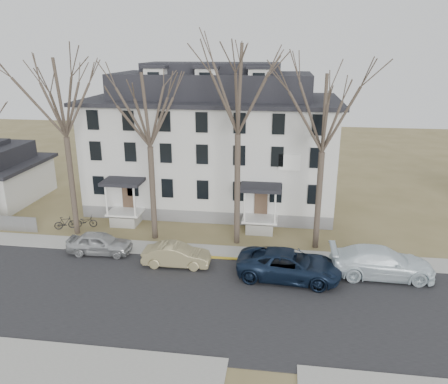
# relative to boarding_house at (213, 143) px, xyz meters

# --- Properties ---
(ground) EXTENTS (120.00, 120.00, 0.00)m
(ground) POSITION_rel_boarding_house_xyz_m (2.00, -17.95, -5.38)
(ground) COLOR olive
(ground) RESTS_ON ground
(main_road) EXTENTS (120.00, 10.00, 0.04)m
(main_road) POSITION_rel_boarding_house_xyz_m (2.00, -15.95, -5.38)
(main_road) COLOR #27272A
(main_road) RESTS_ON ground
(far_sidewalk) EXTENTS (120.00, 2.00, 0.08)m
(far_sidewalk) POSITION_rel_boarding_house_xyz_m (2.00, -9.95, -5.38)
(far_sidewalk) COLOR #A09F97
(far_sidewalk) RESTS_ON ground
(yellow_curb) EXTENTS (14.00, 0.25, 0.06)m
(yellow_curb) POSITION_rel_boarding_house_xyz_m (7.00, -10.85, -5.38)
(yellow_curb) COLOR gold
(yellow_curb) RESTS_ON ground
(boarding_house) EXTENTS (20.80, 12.36, 12.05)m
(boarding_house) POSITION_rel_boarding_house_xyz_m (0.00, 0.00, 0.00)
(boarding_house) COLOR slate
(boarding_house) RESTS_ON ground
(tree_far_left) EXTENTS (8.40, 8.40, 13.72)m
(tree_far_left) POSITION_rel_boarding_house_xyz_m (-9.00, -8.15, 4.96)
(tree_far_left) COLOR #473B31
(tree_far_left) RESTS_ON ground
(tree_mid_left) EXTENTS (7.80, 7.80, 12.74)m
(tree_mid_left) POSITION_rel_boarding_house_xyz_m (-3.00, -8.15, 4.22)
(tree_mid_left) COLOR #473B31
(tree_mid_left) RESTS_ON ground
(tree_center) EXTENTS (9.00, 9.00, 14.70)m
(tree_center) POSITION_rel_boarding_house_xyz_m (3.00, -8.15, 5.71)
(tree_center) COLOR #473B31
(tree_center) RESTS_ON ground
(tree_mid_right) EXTENTS (7.80, 7.80, 12.74)m
(tree_mid_right) POSITION_rel_boarding_house_xyz_m (8.50, -8.15, 4.22)
(tree_mid_right) COLOR #473B31
(tree_mid_right) RESTS_ON ground
(car_silver) EXTENTS (4.37, 1.90, 1.47)m
(car_silver) POSITION_rel_boarding_house_xyz_m (-5.90, -11.17, -4.65)
(car_silver) COLOR #B3B5B7
(car_silver) RESTS_ON ground
(car_tan) EXTENTS (4.29, 1.59, 1.40)m
(car_tan) POSITION_rel_boarding_house_xyz_m (-0.40, -12.14, -4.68)
(car_tan) COLOR #95895E
(car_tan) RESTS_ON ground
(car_navy) EXTENTS (6.39, 3.35, 1.71)m
(car_navy) POSITION_rel_boarding_house_xyz_m (6.64, -12.80, -4.52)
(car_navy) COLOR #111D33
(car_navy) RESTS_ON ground
(car_white) EXTENTS (6.19, 2.57, 1.79)m
(car_white) POSITION_rel_boarding_house_xyz_m (12.14, -11.77, -4.49)
(car_white) COLOR white
(car_white) RESTS_ON ground
(bicycle_left) EXTENTS (1.86, 0.92, 0.93)m
(bicycle_left) POSITION_rel_boarding_house_xyz_m (-8.83, -7.05, -4.91)
(bicycle_left) COLOR black
(bicycle_left) RESTS_ON ground
(bicycle_right) EXTENTS (1.67, 1.12, 0.98)m
(bicycle_right) POSITION_rel_boarding_house_xyz_m (-10.19, -7.60, -4.89)
(bicycle_right) COLOR black
(bicycle_right) RESTS_ON ground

